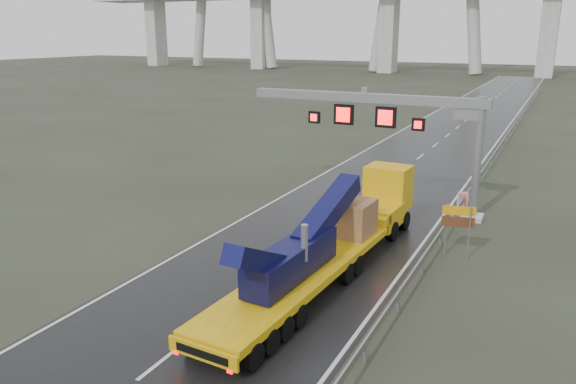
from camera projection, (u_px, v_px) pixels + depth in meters
The scene contains 7 objects.
ground at pixel (197, 334), 20.52m from camera, with size 400.00×400.00×0.00m, color #2C2E20.
road at pixel (435, 145), 54.99m from camera, with size 11.00×200.00×0.02m, color black.
guardrail at pixel (487, 165), 43.57m from camera, with size 0.20×140.00×1.40m, color gray, non-canonical shape.
sign_gantry at pixel (397, 119), 33.59m from camera, with size 14.90×1.20×7.42m.
heavy_haul_truck at pixel (340, 231), 26.32m from camera, with size 3.60×18.02×4.20m.
exit_sign_pair at pixel (458, 221), 27.03m from camera, with size 1.53×0.37×2.66m.
striped_barrier at pixel (463, 201), 35.04m from camera, with size 0.61×0.33×1.03m, color red.
Camera 1 is at (11.13, -14.93, 10.60)m, focal length 35.00 mm.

